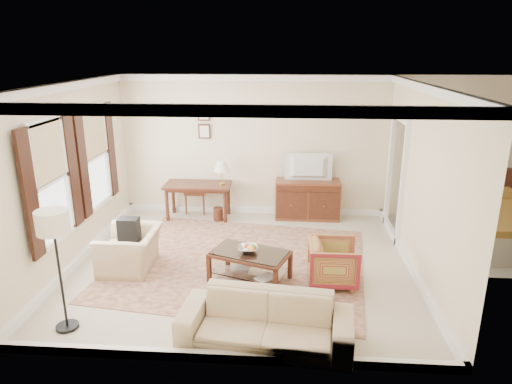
# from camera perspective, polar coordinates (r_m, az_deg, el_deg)

# --- Properties ---
(room_shell) EXTENTS (5.51, 5.01, 2.91)m
(room_shell) POSITION_cam_1_polar(r_m,az_deg,el_deg) (6.87, -1.87, 9.83)
(room_shell) COLOR beige
(room_shell) RESTS_ON ground
(annex_bedroom) EXTENTS (3.00, 2.70, 2.90)m
(annex_bedroom) POSITION_cam_1_polar(r_m,az_deg,el_deg) (9.30, 27.88, -3.75)
(annex_bedroom) COLOR beige
(annex_bedroom) RESTS_ON ground
(window_front) EXTENTS (0.12, 1.56, 1.80)m
(window_front) POSITION_cam_1_polar(r_m,az_deg,el_deg) (7.21, -24.29, 1.13)
(window_front) COLOR #CCB284
(window_front) RESTS_ON room_shell
(window_rear) EXTENTS (0.12, 1.56, 1.80)m
(window_rear) POSITION_cam_1_polar(r_m,az_deg,el_deg) (8.60, -19.41, 4.17)
(window_rear) COLOR #CCB284
(window_rear) RESTS_ON room_shell
(doorway) EXTENTS (0.10, 1.12, 2.25)m
(doorway) POSITION_cam_1_polar(r_m,az_deg,el_deg) (8.83, 17.07, 1.54)
(doorway) COLOR white
(doorway) RESTS_ON room_shell
(rug) EXTENTS (4.44, 3.95, 0.01)m
(rug) POSITION_cam_1_polar(r_m,az_deg,el_deg) (7.65, -2.19, -8.76)
(rug) COLOR #581D23
(rug) RESTS_ON room_shell
(writing_desk) EXTENTS (1.35, 0.67, 0.74)m
(writing_desk) POSITION_cam_1_polar(r_m,az_deg,el_deg) (9.44, -7.27, 0.37)
(writing_desk) COLOR #4B2315
(writing_desk) RESTS_ON room_shell
(desk_chair) EXTENTS (0.49, 0.49, 1.05)m
(desk_chair) POSITION_cam_1_polar(r_m,az_deg,el_deg) (9.82, -7.50, 0.43)
(desk_chair) COLOR brown
(desk_chair) RESTS_ON room_shell
(desk_lamp) EXTENTS (0.32, 0.32, 0.50)m
(desk_lamp) POSITION_cam_1_polar(r_m,az_deg,el_deg) (9.26, -4.30, 2.44)
(desk_lamp) COLOR silver
(desk_lamp) RESTS_ON writing_desk
(framed_prints) EXTENTS (0.25, 0.04, 0.68)m
(framed_prints) POSITION_cam_1_polar(r_m,az_deg,el_deg) (9.52, -6.50, 8.67)
(framed_prints) COLOR #4B2315
(framed_prints) RESTS_ON room_shell
(sideboard) EXTENTS (1.31, 0.50, 0.81)m
(sideboard) POSITION_cam_1_polar(r_m,az_deg,el_deg) (9.49, 6.44, -0.92)
(sideboard) COLOR brown
(sideboard) RESTS_ON room_shell
(tv) EXTENTS (0.92, 0.53, 0.12)m
(tv) POSITION_cam_1_polar(r_m,az_deg,el_deg) (9.23, 6.62, 4.13)
(tv) COLOR black
(tv) RESTS_ON sideboard
(coffee_table) EXTENTS (1.29, 1.01, 0.48)m
(coffee_table) POSITION_cam_1_polar(r_m,az_deg,el_deg) (6.94, -0.77, -8.30)
(coffee_table) COLOR #4B2315
(coffee_table) RESTS_ON room_shell
(fruit_bowl) EXTENTS (0.42, 0.42, 0.10)m
(fruit_bowl) POSITION_cam_1_polar(r_m,az_deg,el_deg) (6.88, -1.02, -7.02)
(fruit_bowl) COLOR silver
(fruit_bowl) RESTS_ON coffee_table
(book_a) EXTENTS (0.28, 0.10, 0.38)m
(book_a) POSITION_cam_1_polar(r_m,az_deg,el_deg) (7.17, -2.34, -9.03)
(book_a) COLOR brown
(book_a) RESTS_ON coffee_table
(book_b) EXTENTS (0.22, 0.21, 0.38)m
(book_b) POSITION_cam_1_polar(r_m,az_deg,el_deg) (6.87, 0.61, -10.32)
(book_b) COLOR brown
(book_b) RESTS_ON coffee_table
(striped_armchair) EXTENTS (0.67, 0.72, 0.74)m
(striped_armchair) POSITION_cam_1_polar(r_m,az_deg,el_deg) (6.97, 9.66, -8.46)
(striped_armchair) COLOR maroon
(striped_armchair) RESTS_ON room_shell
(club_armchair) EXTENTS (0.66, 1.00, 0.87)m
(club_armchair) POSITION_cam_1_polar(r_m,az_deg,el_deg) (7.55, -15.52, -6.22)
(club_armchair) COLOR #CEB38B
(club_armchair) RESTS_ON room_shell
(backpack) EXTENTS (0.30, 0.37, 0.40)m
(backpack) POSITION_cam_1_polar(r_m,az_deg,el_deg) (7.54, -15.62, -4.25)
(backpack) COLOR black
(backpack) RESTS_ON club_armchair
(sofa) EXTENTS (2.11, 0.82, 0.80)m
(sofa) POSITION_cam_1_polar(r_m,az_deg,el_deg) (5.57, 1.22, -14.99)
(sofa) COLOR #CEB38B
(sofa) RESTS_ON room_shell
(floor_lamp) EXTENTS (0.39, 0.39, 1.58)m
(floor_lamp) POSITION_cam_1_polar(r_m,az_deg,el_deg) (5.92, -23.97, -4.48)
(floor_lamp) COLOR black
(floor_lamp) RESTS_ON room_shell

